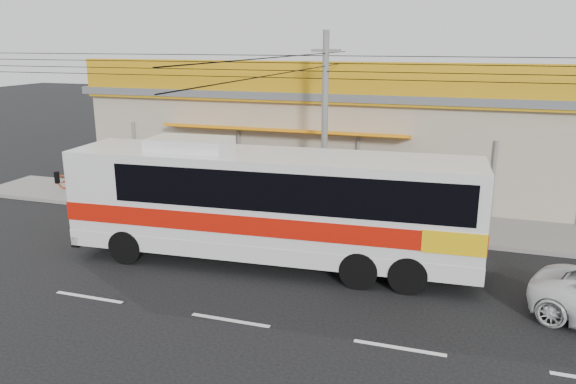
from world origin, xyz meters
name	(u,v)px	position (x,y,z in m)	size (l,w,h in m)	color
ground	(267,280)	(0.00, 0.00, 0.00)	(120.00, 120.00, 0.00)	black
sidewalk	(322,216)	(0.00, 6.00, 0.07)	(30.00, 3.20, 0.15)	slate
lane_markings	(230,320)	(0.00, -2.50, 0.00)	(50.00, 0.12, 0.01)	silver
storefront_building	(353,135)	(-0.01, 11.54, 2.30)	(22.60, 9.20, 5.70)	#A49B84
coach_bus	(277,200)	(-0.12, 1.23, 1.97)	(12.09, 3.25, 3.69)	silver
motorbike_red	(76,179)	(-11.10, 6.09, 0.64)	(0.65, 1.86, 0.98)	#9A290B
motorbike_dark	(122,176)	(-9.61, 7.30, 0.61)	(0.43, 1.52, 0.91)	black
utility_pole	(326,66)	(0.21, 5.40, 5.62)	(34.00, 14.00, 6.81)	#61615E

